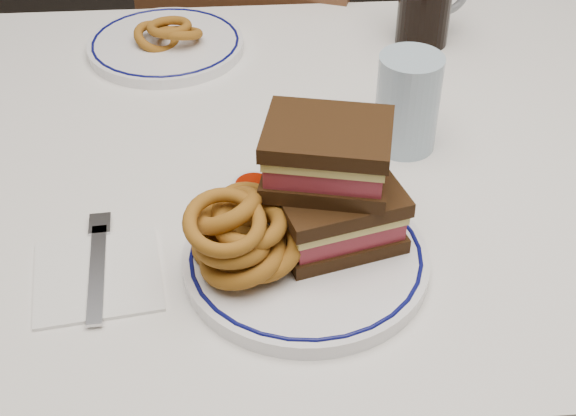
{
  "coord_description": "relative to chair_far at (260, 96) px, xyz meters",
  "views": [
    {
      "loc": [
        -0.11,
        -0.85,
        1.34
      ],
      "look_at": [
        -0.06,
        -0.2,
        0.82
      ],
      "focal_mm": 50.0,
      "sensor_mm": 36.0,
      "label": 1
    }
  ],
  "objects": [
    {
      "name": "dining_table",
      "position": [
        0.06,
        -0.6,
        0.18
      ],
      "size": [
        1.27,
        0.87,
        0.75
      ],
      "color": "silver",
      "rests_on": "floor"
    },
    {
      "name": "chair_far",
      "position": [
        0.0,
        0.0,
        0.0
      ],
      "size": [
        0.51,
        0.51,
        0.86
      ],
      "color": "#4A2B17",
      "rests_on": "floor"
    },
    {
      "name": "main_plate",
      "position": [
        0.02,
        -0.82,
        0.29
      ],
      "size": [
        0.26,
        0.26,
        0.02
      ],
      "color": "white",
      "rests_on": "dining_table"
    },
    {
      "name": "reuben_sandwich",
      "position": [
        0.05,
        -0.79,
        0.37
      ],
      "size": [
        0.16,
        0.15,
        0.13
      ],
      "color": "black",
      "rests_on": "main_plate"
    },
    {
      "name": "onion_rings_main",
      "position": [
        -0.05,
        -0.83,
        0.34
      ],
      "size": [
        0.13,
        0.13,
        0.1
      ],
      "color": "brown",
      "rests_on": "main_plate"
    },
    {
      "name": "ketchup_ramekin",
      "position": [
        -0.03,
        -0.73,
        0.32
      ],
      "size": [
        0.05,
        0.05,
        0.03
      ],
      "color": "white",
      "rests_on": "main_plate"
    },
    {
      "name": "water_glass",
      "position": [
        0.16,
        -0.6,
        0.35
      ],
      "size": [
        0.08,
        0.08,
        0.13
      ],
      "primitive_type": "cylinder",
      "color": "#99B3C6",
      "rests_on": "dining_table"
    },
    {
      "name": "far_plate",
      "position": [
        -0.15,
        -0.32,
        0.29
      ],
      "size": [
        0.24,
        0.24,
        0.02
      ],
      "color": "white",
      "rests_on": "dining_table"
    },
    {
      "name": "onion_rings_far",
      "position": [
        -0.15,
        -0.32,
        0.31
      ],
      "size": [
        0.11,
        0.08,
        0.05
      ],
      "color": "brown",
      "rests_on": "far_plate"
    },
    {
      "name": "napkin_fork",
      "position": [
        -0.2,
        -0.82,
        0.28
      ],
      "size": [
        0.15,
        0.18,
        0.01
      ],
      "color": "white",
      "rests_on": "dining_table"
    }
  ]
}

